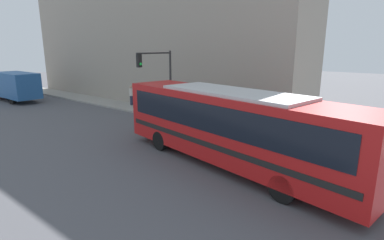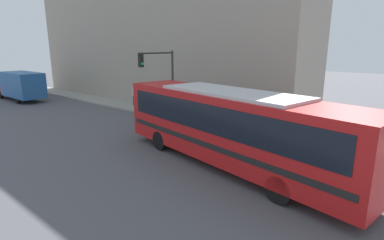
% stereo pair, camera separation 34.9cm
% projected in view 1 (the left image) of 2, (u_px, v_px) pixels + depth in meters
% --- Properties ---
extents(ground_plane, '(120.00, 120.00, 0.00)m').
position_uv_depth(ground_plane, '(251.00, 170.00, 13.12)').
color(ground_plane, '#515156').
extents(sidewalk, '(2.50, 70.00, 0.15)m').
position_uv_depth(sidewalk, '(96.00, 101.00, 29.59)').
color(sidewalk, gray).
rests_on(sidewalk, ground_plane).
extents(building_facade, '(6.00, 31.29, 12.11)m').
position_uv_depth(building_facade, '(149.00, 39.00, 29.37)').
color(building_facade, '#9E9384').
rests_on(building_facade, ground_plane).
extents(city_bus, '(4.67, 12.62, 3.43)m').
position_uv_depth(city_bus, '(231.00, 123.00, 13.14)').
color(city_bus, red).
rests_on(city_bus, ground_plane).
extents(delivery_truck, '(2.29, 7.52, 2.83)m').
position_uv_depth(delivery_truck, '(14.00, 85.00, 29.67)').
color(delivery_truck, '#265999').
rests_on(delivery_truck, ground_plane).
extents(fire_hydrant, '(0.24, 0.32, 0.72)m').
position_uv_depth(fire_hydrant, '(260.00, 127.00, 18.15)').
color(fire_hydrant, '#999999').
rests_on(fire_hydrant, sidewalk).
extents(traffic_light_pole, '(3.28, 0.35, 4.84)m').
position_uv_depth(traffic_light_pole, '(159.00, 72.00, 21.16)').
color(traffic_light_pole, '#2D2D2D').
rests_on(traffic_light_pole, sidewalk).
extents(parking_meter, '(0.14, 0.14, 1.27)m').
position_uv_depth(parking_meter, '(185.00, 107.00, 21.62)').
color(parking_meter, '#2D2D2D').
rests_on(parking_meter, sidewalk).
extents(pedestrian_near_corner, '(0.34, 0.34, 1.77)m').
position_uv_depth(pedestrian_near_corner, '(131.00, 95.00, 26.87)').
color(pedestrian_near_corner, '#23283D').
rests_on(pedestrian_near_corner, sidewalk).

